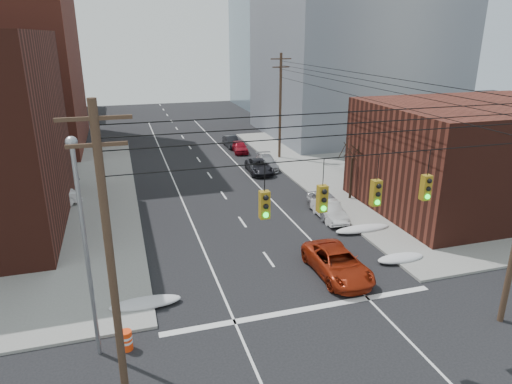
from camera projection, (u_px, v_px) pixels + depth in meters
sidewalk_ne at (466, 161)px, 48.19m from camera, size 40.00×40.00×0.15m
building_office at (354, 36)px, 58.14m from camera, size 22.00×20.00×25.00m
building_glass at (294, 45)px, 82.70m from camera, size 20.00×18.00×22.00m
building_storefront at (478, 156)px, 34.50m from camera, size 16.00×12.00×8.00m
utility_pole_left at (110, 259)px, 14.92m from camera, size 2.20×0.28×11.00m
utility_pole_far at (280, 105)px, 47.60m from camera, size 2.20×0.28×11.00m
traffic_signals at (350, 194)px, 16.79m from camera, size 17.00×0.42×2.02m
street_light at (84, 233)px, 17.44m from camera, size 0.44×0.44×9.32m
bare_tree at (351, 172)px, 36.37m from camera, size 2.09×2.20×4.93m
snow_nw at (145, 303)px, 22.47m from camera, size 3.50×1.08×0.42m
snow_ne at (401, 258)px, 26.96m from camera, size 3.00×1.08×0.42m
snow_east_far at (363, 229)px, 31.03m from camera, size 4.00×1.08×0.42m
red_pickup at (337, 263)px, 25.28m from camera, size 2.48×5.33×1.48m
parked_car_a at (326, 204)px, 33.97m from camera, size 2.07×4.61×1.54m
parked_car_b at (329, 210)px, 33.03m from camera, size 1.55×4.09×1.33m
parked_car_c at (259, 166)px, 44.16m from camera, size 2.42×4.72×1.28m
parked_car_d at (267, 162)px, 45.48m from camera, size 2.34×4.64×1.29m
parked_car_e at (240, 147)px, 51.79m from camera, size 1.88×3.93×1.30m
parked_car_f at (231, 142)px, 54.29m from camera, size 1.46×3.94×1.29m
lot_car_a at (47, 198)px, 34.65m from camera, size 5.04×3.35×1.57m
lot_car_b at (51, 179)px, 39.70m from camera, size 5.12×3.42×1.31m
construction_barrel at (126, 340)px, 19.34m from camera, size 0.62×0.62×0.90m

